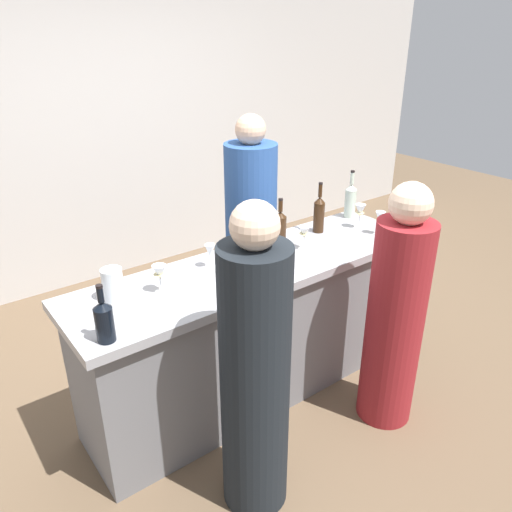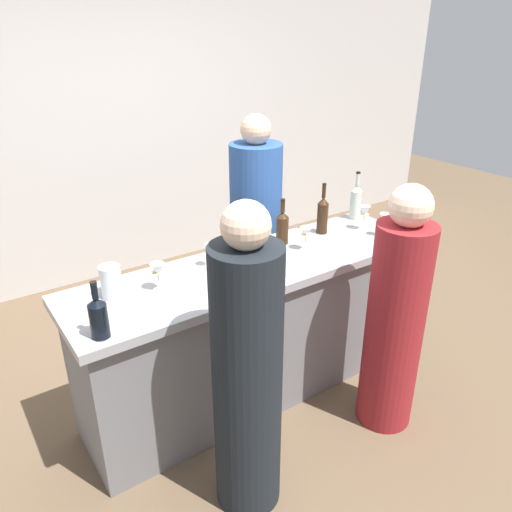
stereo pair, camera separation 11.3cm
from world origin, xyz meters
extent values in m
plane|color=brown|center=(0.00, 0.00, 0.00)|extent=(12.00, 12.00, 0.00)
cube|color=#BCB7B2|center=(0.00, 2.20, 1.40)|extent=(8.00, 0.10, 2.80)
cube|color=slate|center=(0.00, 0.00, 0.43)|extent=(2.14, 0.54, 0.86)
cube|color=#99999E|center=(0.00, 0.00, 0.88)|extent=(2.22, 0.62, 0.05)
cylinder|color=black|center=(-0.98, -0.22, 0.99)|extent=(0.08, 0.08, 0.16)
cone|color=black|center=(-0.98, -0.22, 1.08)|extent=(0.08, 0.08, 0.03)
cylinder|color=black|center=(-0.98, -0.22, 1.13)|extent=(0.03, 0.03, 0.07)
cylinder|color=black|center=(-0.98, -0.22, 1.17)|extent=(0.03, 0.03, 0.01)
cylinder|color=#B7C6B2|center=(0.10, 0.05, 0.99)|extent=(0.07, 0.07, 0.17)
cone|color=#B7C6B2|center=(0.10, 0.05, 1.09)|extent=(0.07, 0.07, 0.03)
cylinder|color=#B7C6B2|center=(0.10, 0.05, 1.15)|extent=(0.02, 0.02, 0.07)
cylinder|color=black|center=(0.10, 0.05, 1.19)|extent=(0.03, 0.03, 0.01)
cylinder|color=#331E0F|center=(0.31, 0.16, 0.99)|extent=(0.08, 0.08, 0.17)
cone|color=#331E0F|center=(0.31, 0.16, 1.10)|extent=(0.08, 0.08, 0.03)
cylinder|color=#331E0F|center=(0.31, 0.16, 1.15)|extent=(0.03, 0.03, 0.07)
cylinder|color=black|center=(0.31, 0.16, 1.19)|extent=(0.03, 0.03, 0.01)
cylinder|color=#331E0F|center=(0.63, 0.14, 1.01)|extent=(0.07, 0.07, 0.20)
cone|color=#331E0F|center=(0.63, 0.14, 1.13)|extent=(0.07, 0.07, 0.04)
cylinder|color=#331E0F|center=(0.63, 0.14, 1.19)|extent=(0.03, 0.03, 0.08)
cylinder|color=black|center=(0.63, 0.14, 1.24)|extent=(0.03, 0.03, 0.01)
cylinder|color=#B7C6B2|center=(0.99, 0.21, 1.01)|extent=(0.08, 0.08, 0.20)
cone|color=#B7C6B2|center=(0.99, 0.21, 1.13)|extent=(0.08, 0.08, 0.04)
cylinder|color=#B7C6B2|center=(0.99, 0.21, 1.19)|extent=(0.03, 0.03, 0.08)
cylinder|color=black|center=(0.99, 0.21, 1.24)|extent=(0.03, 0.03, 0.01)
cylinder|color=white|center=(0.91, -0.13, 0.91)|extent=(0.06, 0.06, 0.00)
cylinder|color=white|center=(0.91, -0.13, 0.95)|extent=(0.01, 0.01, 0.07)
cone|color=white|center=(0.91, -0.13, 1.02)|extent=(0.06, 0.06, 0.08)
cone|color=beige|center=(0.91, -0.13, 0.99)|extent=(0.05, 0.05, 0.02)
cylinder|color=white|center=(-0.15, -0.05, 0.91)|extent=(0.07, 0.07, 0.00)
cylinder|color=white|center=(-0.15, -0.05, 0.95)|extent=(0.01, 0.01, 0.08)
cone|color=white|center=(-0.15, -0.05, 1.03)|extent=(0.06, 0.06, 0.07)
cone|color=beige|center=(-0.15, -0.05, 1.00)|extent=(0.06, 0.06, 0.02)
cylinder|color=white|center=(0.36, -0.01, 0.91)|extent=(0.07, 0.07, 0.00)
cylinder|color=white|center=(0.36, -0.01, 0.95)|extent=(0.01, 0.01, 0.07)
cone|color=white|center=(0.36, -0.01, 1.02)|extent=(0.07, 0.07, 0.07)
cone|color=beige|center=(0.36, -0.01, 1.00)|extent=(0.06, 0.06, 0.02)
cylinder|color=white|center=(0.89, 0.03, 0.91)|extent=(0.07, 0.07, 0.00)
cylinder|color=white|center=(0.89, 0.03, 0.95)|extent=(0.01, 0.01, 0.08)
cone|color=white|center=(0.89, 0.03, 1.03)|extent=(0.07, 0.07, 0.08)
cone|color=beige|center=(0.89, 0.03, 1.00)|extent=(0.06, 0.06, 0.02)
cylinder|color=white|center=(-0.59, 0.03, 0.91)|extent=(0.06, 0.06, 0.00)
cylinder|color=white|center=(-0.59, 0.03, 0.95)|extent=(0.01, 0.01, 0.07)
cone|color=white|center=(-0.59, 0.03, 1.02)|extent=(0.07, 0.07, 0.07)
cone|color=beige|center=(-0.59, 0.03, 1.00)|extent=(0.06, 0.06, 0.02)
cylinder|color=white|center=(-0.23, 0.12, 0.91)|extent=(0.07, 0.07, 0.00)
cylinder|color=white|center=(-0.23, 0.12, 0.94)|extent=(0.01, 0.01, 0.06)
cone|color=white|center=(-0.23, 0.12, 1.01)|extent=(0.06, 0.06, 0.08)
cylinder|color=silver|center=(-0.81, 0.10, 0.99)|extent=(0.11, 0.11, 0.17)
cylinder|color=maroon|center=(0.49, -0.63, 0.62)|extent=(0.41, 0.41, 1.24)
sphere|color=beige|center=(0.49, -0.63, 1.34)|extent=(0.22, 0.22, 0.22)
cylinder|color=black|center=(-0.48, -0.63, 0.68)|extent=(0.40, 0.40, 1.37)
sphere|color=beige|center=(-0.48, -0.63, 1.46)|extent=(0.20, 0.20, 0.20)
cylinder|color=#284C8C|center=(0.47, 0.69, 0.71)|extent=(0.48, 0.48, 1.42)
sphere|color=#D8AD8C|center=(0.47, 0.69, 1.51)|extent=(0.21, 0.21, 0.21)
camera|label=1|loc=(-1.56, -2.06, 2.16)|focal=35.08mm
camera|label=2|loc=(-1.47, -2.13, 2.16)|focal=35.08mm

